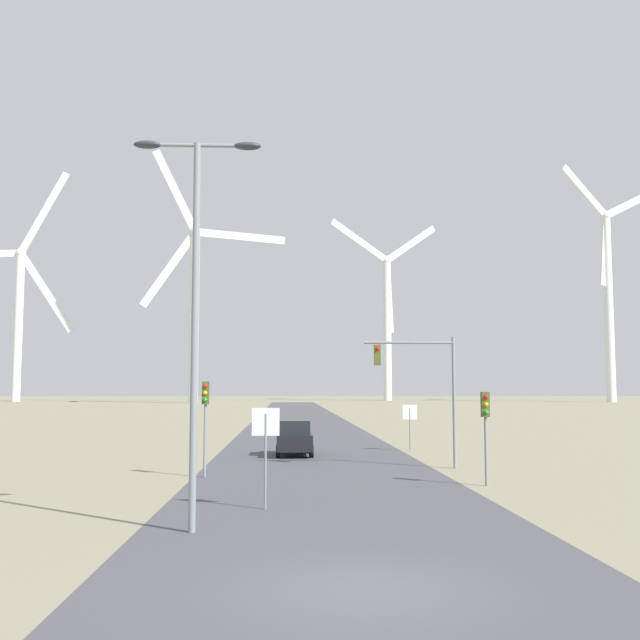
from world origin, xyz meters
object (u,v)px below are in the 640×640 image
traffic_light_post_near_left (205,407)px  car_approaching (295,438)px  stop_sign_near (266,438)px  stop_sign_far (410,419)px  wind_turbine_center (387,311)px  traffic_light_mast_overhead (422,375)px  wind_turbine_far_left (19,304)px  traffic_light_post_near_right (485,417)px  wind_turbine_right (608,287)px  wind_turbine_left (194,293)px  streetlamp (195,282)px

traffic_light_post_near_left → car_approaching: size_ratio=0.91×
stop_sign_near → car_approaching: size_ratio=0.71×
stop_sign_far → wind_turbine_center: size_ratio=0.05×
traffic_light_mast_overhead → wind_turbine_far_left: size_ratio=0.09×
traffic_light_post_near_right → wind_turbine_right: 171.50m
traffic_light_mast_overhead → wind_turbine_far_left: bearing=114.9°
wind_turbine_left → traffic_light_post_near_right: bearing=-78.9°
streetlamp → wind_turbine_left: size_ratio=0.16×
car_approaching → wind_turbine_right: wind_turbine_right is taller
car_approaching → wind_turbine_left: 138.46m
wind_turbine_center → stop_sign_near: bearing=-98.8°
wind_turbine_right → traffic_light_post_near_right: bearing=-115.2°
traffic_light_post_near_right → traffic_light_post_near_left: bearing=163.7°
traffic_light_mast_overhead → wind_turbine_center: 174.22m
car_approaching → wind_turbine_far_left: (-69.57, 155.45, 24.07)m
car_approaching → wind_turbine_center: (27.08, 165.19, 23.71)m
stop_sign_far → traffic_light_post_near_left: bearing=-130.3°
streetlamp → wind_turbine_right: size_ratio=0.17×
streetlamp → car_approaching: (2.68, 20.51, -5.20)m
traffic_light_post_near_right → car_approaching: traffic_light_post_near_right is taller
wind_turbine_right → stop_sign_near: bearing=-116.8°
traffic_light_post_near_left → stop_sign_near: bearing=-71.7°
stop_sign_near → traffic_light_post_near_left: (-2.60, 7.85, 0.71)m
stop_sign_far → wind_turbine_right: wind_turbine_right is taller
wind_turbine_center → wind_turbine_right: size_ratio=0.88×
stop_sign_near → wind_turbine_far_left: 187.10m
car_approaching → wind_turbine_far_left: wind_turbine_far_left is taller
wind_turbine_left → wind_turbine_center: wind_turbine_left is taller
traffic_light_mast_overhead → car_approaching: (-5.52, 6.46, -3.14)m
stop_sign_far → traffic_light_post_near_right: bearing=-88.9°
stop_sign_far → traffic_light_post_near_right: traffic_light_post_near_right is taller
wind_turbine_left → traffic_light_mast_overhead: bearing=-78.9°
streetlamp → traffic_light_post_near_right: (9.43, 8.21, -3.66)m
traffic_light_post_near_left → wind_turbine_center: size_ratio=0.07×
stop_sign_near → wind_turbine_center: size_ratio=0.06×
streetlamp → wind_turbine_far_left: wind_turbine_far_left is taller
stop_sign_near → traffic_light_mast_overhead: traffic_light_mast_overhead is taller
stop_sign_near → wind_turbine_left: wind_turbine_left is taller
traffic_light_post_near_right → wind_turbine_left: wind_turbine_left is taller
wind_turbine_left → wind_turbine_far_left: bearing=156.2°
traffic_light_mast_overhead → wind_turbine_left: 145.20m
wind_turbine_right → wind_turbine_far_left: bearing=174.5°
wind_turbine_center → streetlamp: bearing=-99.1°
stop_sign_near → wind_turbine_center: wind_turbine_center is taller
wind_turbine_center → traffic_light_post_near_left: bearing=-100.0°
stop_sign_near → wind_turbine_far_left: bearing=111.7°
traffic_light_mast_overhead → wind_turbine_right: 166.59m
stop_sign_near → traffic_light_post_near_left: 8.30m
wind_turbine_far_left → wind_turbine_center: 97.15m
traffic_light_post_near_left → traffic_light_mast_overhead: size_ratio=0.65×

